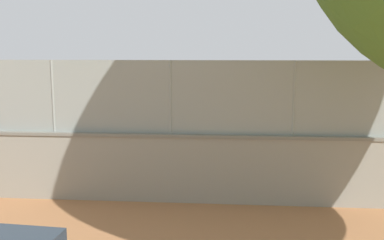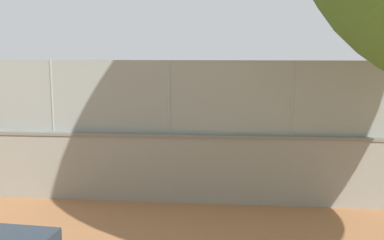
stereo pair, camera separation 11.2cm
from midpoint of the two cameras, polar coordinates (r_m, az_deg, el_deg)
The scene contains 8 objects.
ground_plane at distance 21.40m, azimuth -1.87°, elevation -1.35°, with size 260.00×260.00×0.00m, color #A36B42.
perimeter_wall at distance 11.43m, azimuth -2.58°, elevation -6.06°, with size 24.86×1.40×1.77m.
fence_panel_on_wall at distance 11.10m, azimuth -2.64°, elevation 2.97°, with size 24.41×1.01×1.85m.
player_near_wall_returning at distance 21.60m, azimuth 13.41°, elevation 1.25°, with size 1.29×0.80×1.72m.
player_at_service_line at distance 15.97m, azimuth -20.07°, elevation -2.24°, with size 0.72×0.75×1.53m.
player_foreground_swinging at distance 21.65m, azimuth 5.00°, elevation 1.15°, with size 0.70×1.22×1.53m.
sports_ball at distance 19.62m, azimuth 15.46°, elevation 0.24°, with size 0.07×0.07×0.07m, color #3399D8.
courtside_bench at distance 13.13m, azimuth -4.47°, elevation -6.01°, with size 1.61×0.44×0.87m.
Camera 2 is at (-3.45, 20.76, 3.88)m, focal length 41.32 mm.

